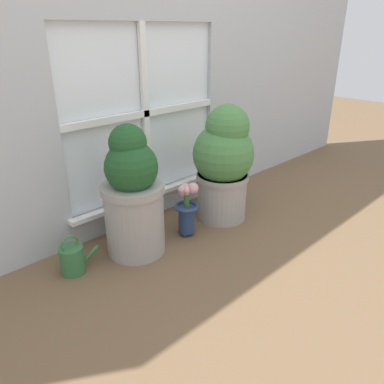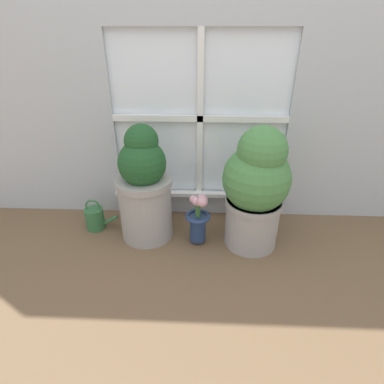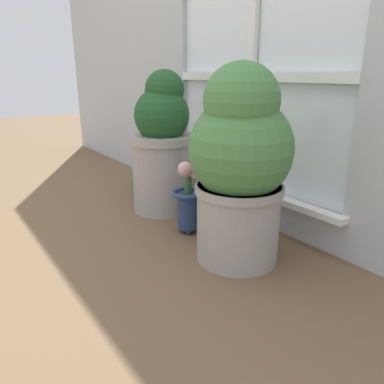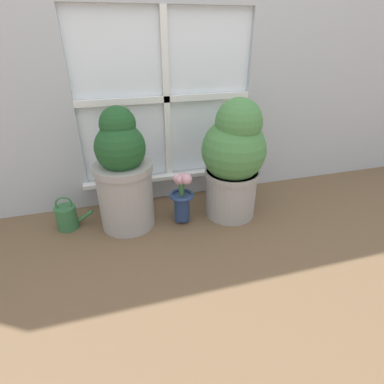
{
  "view_description": "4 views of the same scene",
  "coord_description": "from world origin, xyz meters",
  "px_view_note": "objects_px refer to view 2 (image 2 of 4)",
  "views": [
    {
      "loc": [
        -1.25,
        -1.07,
        1.07
      ],
      "look_at": [
        0.05,
        0.28,
        0.24
      ],
      "focal_mm": 35.0,
      "sensor_mm": 36.0,
      "label": 1
    },
    {
      "loc": [
        0.03,
        -1.12,
        1.08
      ],
      "look_at": [
        -0.03,
        0.31,
        0.3
      ],
      "focal_mm": 28.0,
      "sensor_mm": 36.0,
      "label": 2
    },
    {
      "loc": [
        1.22,
        -0.56,
        0.65
      ],
      "look_at": [
        0.05,
        0.26,
        0.19
      ],
      "focal_mm": 35.0,
      "sensor_mm": 36.0,
      "label": 3
    },
    {
      "loc": [
        -0.34,
        -1.14,
        0.99
      ],
      "look_at": [
        0.06,
        0.26,
        0.19
      ],
      "focal_mm": 28.0,
      "sensor_mm": 36.0,
      "label": 4
    }
  ],
  "objects_px": {
    "flower_vase": "(198,217)",
    "watering_can": "(95,218)",
    "potted_plant_left": "(144,187)",
    "potted_plant_right": "(256,188)"
  },
  "relations": [
    {
      "from": "flower_vase",
      "to": "watering_can",
      "type": "height_order",
      "value": "flower_vase"
    },
    {
      "from": "potted_plant_left",
      "to": "flower_vase",
      "type": "xyz_separation_m",
      "value": [
        0.3,
        -0.06,
        -0.15
      ]
    },
    {
      "from": "flower_vase",
      "to": "watering_can",
      "type": "xyz_separation_m",
      "value": [
        -0.63,
        0.11,
        -0.09
      ]
    },
    {
      "from": "potted_plant_left",
      "to": "watering_can",
      "type": "distance_m",
      "value": 0.41
    },
    {
      "from": "flower_vase",
      "to": "watering_can",
      "type": "relative_size",
      "value": 1.56
    },
    {
      "from": "potted_plant_right",
      "to": "flower_vase",
      "type": "relative_size",
      "value": 2.19
    },
    {
      "from": "potted_plant_left",
      "to": "potted_plant_right",
      "type": "xyz_separation_m",
      "value": [
        0.6,
        -0.06,
        0.04
      ]
    },
    {
      "from": "flower_vase",
      "to": "watering_can",
      "type": "bearing_deg",
      "value": 170.12
    },
    {
      "from": "flower_vase",
      "to": "potted_plant_right",
      "type": "bearing_deg",
      "value": 0.95
    },
    {
      "from": "potted_plant_left",
      "to": "potted_plant_right",
      "type": "distance_m",
      "value": 0.61
    }
  ]
}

